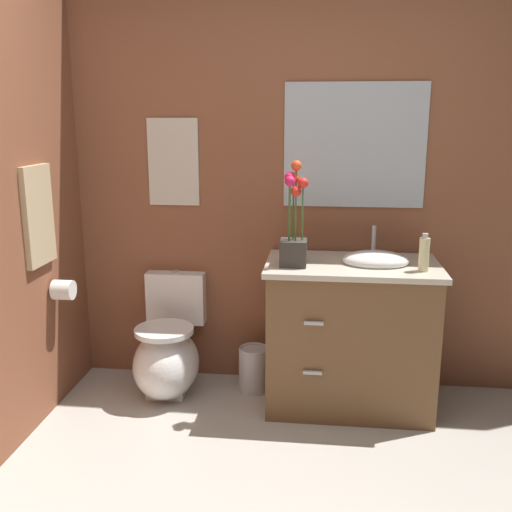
% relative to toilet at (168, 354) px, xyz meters
% --- Properties ---
extents(wall_back, '(3.96, 0.05, 2.50)m').
position_rel_toilet_xyz_m(wall_back, '(0.88, 0.30, 1.01)').
color(wall_back, brown).
rests_on(wall_back, ground_plane).
extents(toilet, '(0.38, 0.59, 0.69)m').
position_rel_toilet_xyz_m(toilet, '(0.00, 0.00, 0.00)').
color(toilet, white).
rests_on(toilet, ground_plane).
extents(vanity_cabinet, '(0.94, 0.56, 1.02)m').
position_rel_toilet_xyz_m(vanity_cabinet, '(1.06, -0.03, 0.19)').
color(vanity_cabinet, brown).
rests_on(vanity_cabinet, ground_plane).
extents(flower_vase, '(0.14, 0.14, 0.56)m').
position_rel_toilet_xyz_m(flower_vase, '(0.74, -0.12, 0.77)').
color(flower_vase, '#38332D').
rests_on(flower_vase, vanity_cabinet).
extents(soap_bottle, '(0.05, 0.05, 0.20)m').
position_rel_toilet_xyz_m(soap_bottle, '(1.41, -0.15, 0.68)').
color(soap_bottle, beige).
rests_on(soap_bottle, vanity_cabinet).
extents(trash_bin, '(0.18, 0.18, 0.27)m').
position_rel_toilet_xyz_m(trash_bin, '(0.50, 0.08, -0.11)').
color(trash_bin, '#B7B7BC').
rests_on(trash_bin, ground_plane).
extents(wall_poster, '(0.30, 0.01, 0.51)m').
position_rel_toilet_xyz_m(wall_poster, '(0.00, 0.27, 1.10)').
color(wall_poster, beige).
extents(wall_mirror, '(0.80, 0.01, 0.70)m').
position_rel_toilet_xyz_m(wall_mirror, '(1.06, 0.27, 1.21)').
color(wall_mirror, '#B2BCC6').
extents(hanging_towel, '(0.03, 0.28, 0.52)m').
position_rel_toilet_xyz_m(hanging_towel, '(-0.58, -0.30, 0.87)').
color(hanging_towel, tan).
extents(toilet_paper_roll, '(0.11, 0.11, 0.11)m').
position_rel_toilet_xyz_m(toilet_paper_roll, '(-0.52, -0.20, 0.44)').
color(toilet_paper_roll, white).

